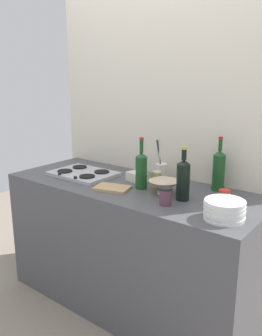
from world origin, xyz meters
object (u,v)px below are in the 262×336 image
Objects in this scene: condiment_jar_rear at (166,196)px; butter_dish at (137,177)px; condiment_jar_front at (224,196)px; stovetop_hob at (83,173)px; wine_bottle_leftmost at (141,170)px; wine_bottle_mid_right at (183,179)px; wine_bottle_mid_left at (219,170)px; plate_stack at (224,210)px; cutting_board at (112,188)px; utensil_crock at (161,170)px; condiment_jar_spare at (157,179)px; mixing_bowl at (164,186)px.

butter_dish is at bearing 146.50° from condiment_jar_rear.
butter_dish is 0.66m from condiment_jar_front.
stovetop_hob is 1.37× the size of wine_bottle_leftmost.
wine_bottle_mid_right is 0.16m from condiment_jar_rear.
wine_bottle_mid_left is at bearing 74.49° from condiment_jar_rear.
wine_bottle_mid_right reaches higher than butter_dish.
plate_stack is at bearing -21.87° from wine_bottle_mid_right.
wine_bottle_mid_left is 2.37× the size of butter_dish.
condiment_jar_front is 0.71m from cutting_board.
plate_stack is at bearing -66.45° from condiment_jar_front.
wine_bottle_leftmost is at bearing -172.69° from condiment_jar_front.
utensil_crock is at bearing 58.31° from butter_dish.
stovetop_hob is 0.54m from wine_bottle_leftmost.
utensil_crock is (0.51, 0.28, 0.05)m from stovetop_hob.
stovetop_hob is 1.07m from condiment_jar_front.
condiment_jar_front is 0.76× the size of condiment_jar_spare.
wine_bottle_leftmost is at bearing -43.28° from butter_dish.
stovetop_hob is 0.60m from condiment_jar_spare.
plate_stack is 0.64× the size of wine_bottle_leftmost.
utensil_crock is 0.19m from condiment_jar_spare.
butter_dish is (0.41, 0.12, 0.02)m from stovetop_hob.
butter_dish is at bearing 16.38° from stovetop_hob.
wine_bottle_mid_right is at bearing 75.40° from condiment_jar_rear.
wine_bottle_mid_right is at bearing -40.57° from utensil_crock.
cutting_board is at bearing 178.58° from plate_stack.
plate_stack is (1.17, -0.14, 0.04)m from stovetop_hob.
stovetop_hob is at bearing -170.20° from condiment_jar_spare.
wine_bottle_mid_left is 1.08× the size of wine_bottle_mid_right.
condiment_jar_spare is (-0.58, 0.24, 0.00)m from plate_stack.
utensil_crock reaches higher than butter_dish.
wine_bottle_mid_right is (0.33, -0.03, 0.00)m from wine_bottle_leftmost.
mixing_bowl is (-0.15, 0.03, -0.08)m from wine_bottle_mid_right.
mixing_bowl is at bearing 161.42° from plate_stack.
condiment_jar_front is at bearing -2.30° from condiment_jar_spare.
condiment_jar_front is at bearing 10.45° from mixing_bowl.
condiment_jar_spare is at bearing 132.68° from condiment_jar_rear.
utensil_crock reaches higher than mixing_bowl.
wine_bottle_leftmost reaches higher than condiment_jar_rear.
condiment_jar_spare is at bearing 143.12° from mixing_bowl.
mixing_bowl reaches higher than stovetop_hob.
condiment_jar_rear is 0.43m from cutting_board.
condiment_jar_rear is at bearing -105.51° from wine_bottle_mid_left.
condiment_jar_rear is (-0.03, -0.13, -0.08)m from wine_bottle_mid_right.
mixing_bowl is (-0.23, -0.27, -0.09)m from wine_bottle_mid_left.
mixing_bowl is 0.37m from condiment_jar_front.
wine_bottle_mid_left reaches higher than butter_dish.
condiment_jar_spare is (-0.23, 0.25, 0.00)m from condiment_jar_rear.
butter_dish is at bearing 176.65° from condiment_jar_front.
wine_bottle_leftmost is (0.53, 0.01, 0.11)m from stovetop_hob.
butter_dish is (-0.29, 0.11, -0.02)m from mixing_bowl.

